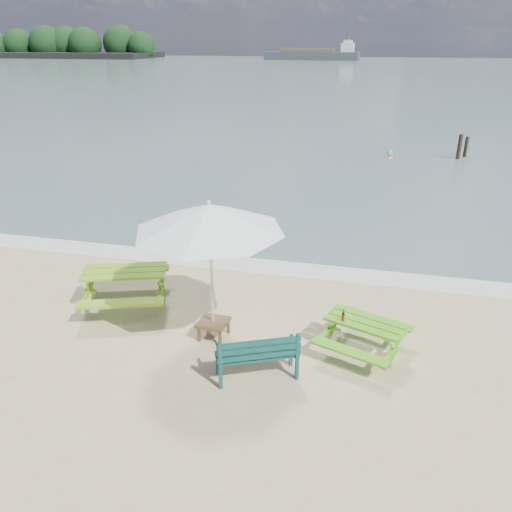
% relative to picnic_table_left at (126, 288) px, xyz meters
% --- Properties ---
extents(sea, '(300.00, 300.00, 0.00)m').
position_rel_picnic_table_left_xyz_m(sea, '(2.66, 83.06, -0.40)').
color(sea, slate).
rests_on(sea, ground).
extents(foam_strip, '(22.00, 0.90, 0.01)m').
position_rel_picnic_table_left_xyz_m(foam_strip, '(2.66, 2.66, -0.40)').
color(foam_strip, silver).
rests_on(foam_strip, ground).
extents(island_headland, '(90.00, 22.00, 7.60)m').
position_rel_picnic_table_left_xyz_m(island_headland, '(-107.34, 138.06, 2.86)').
color(island_headland, black).
rests_on(island_headland, ground).
extents(picnic_table_left, '(2.30, 2.43, 0.84)m').
position_rel_picnic_table_left_xyz_m(picnic_table_left, '(0.00, 0.00, 0.00)').
color(picnic_table_left, '#72A619').
rests_on(picnic_table_left, ground).
extents(picnic_table_right, '(1.87, 1.96, 0.68)m').
position_rel_picnic_table_left_xyz_m(picnic_table_right, '(5.15, -0.65, -0.08)').
color(picnic_table_right, '#52A519').
rests_on(picnic_table_right, ground).
extents(park_bench, '(1.49, 1.01, 0.87)m').
position_rel_picnic_table_left_xyz_m(park_bench, '(3.38, -1.83, -0.14)').
color(park_bench, '#0E3A35').
rests_on(park_bench, ground).
extents(side_table, '(0.60, 0.60, 0.36)m').
position_rel_picnic_table_left_xyz_m(side_table, '(2.27, -0.81, -0.22)').
color(side_table, brown).
rests_on(side_table, ground).
extents(patio_umbrella, '(2.99, 2.99, 2.75)m').
position_rel_picnic_table_left_xyz_m(patio_umbrella, '(2.27, -0.81, 2.10)').
color(patio_umbrella, silver).
rests_on(patio_umbrella, ground).
extents(beer_bottle, '(0.06, 0.06, 0.23)m').
position_rel_picnic_table_left_xyz_m(beer_bottle, '(4.75, -0.73, 0.35)').
color(beer_bottle, '#8C4114').
rests_on(beer_bottle, picnic_table_right).
extents(swimmer, '(0.66, 0.46, 1.73)m').
position_rel_picnic_table_left_xyz_m(swimmer, '(5.71, 16.59, -0.86)').
color(swimmer, tan).
rests_on(swimmer, ground).
extents(mooring_pilings, '(0.58, 0.78, 1.40)m').
position_rel_picnic_table_left_xyz_m(mooring_pilings, '(9.16, 17.39, 0.05)').
color(mooring_pilings, black).
rests_on(mooring_pilings, ground).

